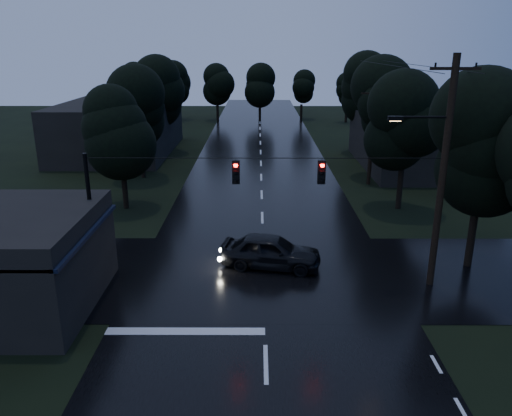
{
  "coord_description": "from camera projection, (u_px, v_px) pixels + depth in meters",
  "views": [
    {
      "loc": [
        -0.28,
        -9.37,
        10.29
      ],
      "look_at": [
        -0.37,
        14.31,
        2.52
      ],
      "focal_mm": 35.0,
      "sensor_mm": 36.0,
      "label": 1
    }
  ],
  "objects": [
    {
      "name": "utility_pole_far",
      "position": [
        372.0,
        134.0,
        37.48
      ],
      "size": [
        2.0,
        0.3,
        7.5
      ],
      "color": "black",
      "rests_on": "ground"
    },
    {
      "name": "tree_left_c",
      "position": [
        156.0,
        91.0,
        48.28
      ],
      "size": [
        4.48,
        4.48,
        9.44
      ],
      "color": "black",
      "rests_on": "ground"
    },
    {
      "name": "tree_right_c",
      "position": [
        366.0,
        87.0,
        48.09
      ],
      "size": [
        4.76,
        4.76,
        10.03
      ],
      "color": "black",
      "rests_on": "ground"
    },
    {
      "name": "car",
      "position": [
        271.0,
        251.0,
        24.03
      ],
      "size": [
        5.09,
        2.82,
        1.64
      ],
      "primitive_type": "imported",
      "rotation": [
        0.0,
        0.0,
        1.38
      ],
      "color": "black",
      "rests_on": "ground"
    },
    {
      "name": "cross_street",
      "position": [
        264.0,
        274.0,
        23.51
      ],
      "size": [
        60.0,
        9.0,
        0.02
      ],
      "primitive_type": "cube",
      "color": "black",
      "rests_on": "ground"
    },
    {
      "name": "building_far_right",
      "position": [
        421.0,
        142.0,
        43.68
      ],
      "size": [
        10.0,
        14.0,
        4.4
      ],
      "primitive_type": "cube",
      "color": "black",
      "rests_on": "ground"
    },
    {
      "name": "tree_right_b",
      "position": [
        385.0,
        103.0,
        38.71
      ],
      "size": [
        4.48,
        4.48,
        9.44
      ],
      "color": "black",
      "rests_on": "ground"
    },
    {
      "name": "span_signals",
      "position": [
        278.0,
        171.0,
        20.92
      ],
      "size": [
        15.0,
        0.37,
        1.12
      ],
      "color": "black",
      "rests_on": "ground"
    },
    {
      "name": "main_road",
      "position": [
        261.0,
        177.0,
        40.61
      ],
      "size": [
        12.0,
        120.0,
        0.02
      ],
      "primitive_type": "cube",
      "color": "black",
      "rests_on": "ground"
    },
    {
      "name": "anchor_pole_left",
      "position": [
        92.0,
        221.0,
        21.65
      ],
      "size": [
        0.18,
        0.18,
        6.0
      ],
      "primitive_type": "cylinder",
      "color": "black",
      "rests_on": "ground"
    },
    {
      "name": "utility_pole_main",
      "position": [
        441.0,
        171.0,
        20.89
      ],
      "size": [
        3.5,
        0.3,
        10.0
      ],
      "color": "black",
      "rests_on": "ground"
    },
    {
      "name": "tree_corner_near",
      "position": [
        485.0,
        145.0,
        22.56
      ],
      "size": [
        4.48,
        4.48,
        9.44
      ],
      "color": "black",
      "rests_on": "ground"
    },
    {
      "name": "tree_left_b",
      "position": [
        139.0,
        108.0,
        38.9
      ],
      "size": [
        4.2,
        4.2,
        8.85
      ],
      "color": "black",
      "rests_on": "ground"
    },
    {
      "name": "tree_right_a",
      "position": [
        406.0,
        123.0,
        31.23
      ],
      "size": [
        4.2,
        4.2,
        8.85
      ],
      "color": "black",
      "rests_on": "ground"
    },
    {
      "name": "building_far_left",
      "position": [
        120.0,
        127.0,
        49.39
      ],
      "size": [
        10.0,
        16.0,
        5.0
      ],
      "primitive_type": "cube",
      "color": "black",
      "rests_on": "ground"
    },
    {
      "name": "tree_left_a",
      "position": [
        120.0,
        129.0,
        31.41
      ],
      "size": [
        3.92,
        3.92,
        8.26
      ],
      "color": "black",
      "rests_on": "ground"
    }
  ]
}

